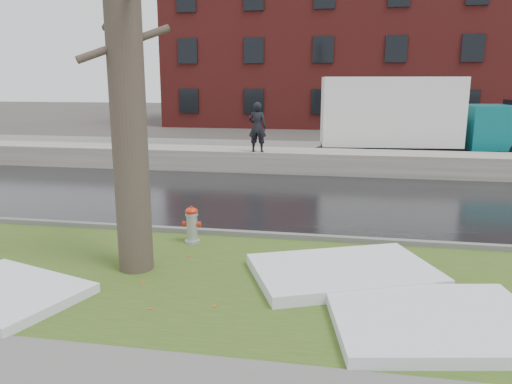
% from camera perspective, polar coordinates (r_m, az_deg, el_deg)
% --- Properties ---
extents(ground, '(120.00, 120.00, 0.00)m').
position_cam_1_polar(ground, '(9.16, 0.41, -7.32)').
color(ground, '#47423D').
rests_on(ground, ground).
extents(verge, '(60.00, 4.50, 0.04)m').
position_cam_1_polar(verge, '(8.01, -1.16, -10.19)').
color(verge, '#314B19').
rests_on(verge, ground).
extents(road, '(60.00, 7.00, 0.03)m').
position_cam_1_polar(road, '(13.43, 3.74, -0.78)').
color(road, black).
rests_on(road, ground).
extents(parking_lot, '(60.00, 9.00, 0.03)m').
position_cam_1_polar(parking_lot, '(21.75, 6.37, 4.34)').
color(parking_lot, slate).
rests_on(parking_lot, ground).
extents(curb, '(60.00, 0.15, 0.14)m').
position_cam_1_polar(curb, '(10.07, 1.40, -5.03)').
color(curb, slate).
rests_on(curb, ground).
extents(snowbank, '(60.00, 1.60, 0.75)m').
position_cam_1_polar(snowbank, '(17.46, 5.38, 3.52)').
color(snowbank, '#ABA79C').
rests_on(snowbank, ground).
extents(brick_building, '(26.00, 12.00, 10.00)m').
position_cam_1_polar(brick_building, '(38.53, 11.54, 15.19)').
color(brick_building, maroon).
rests_on(brick_building, ground).
extents(bg_tree_left, '(1.40, 1.62, 6.50)m').
position_cam_1_polar(bg_tree_left, '(33.33, -13.83, 12.64)').
color(bg_tree_left, brown).
rests_on(bg_tree_left, ground).
extents(bg_tree_center, '(1.40, 1.62, 6.50)m').
position_cam_1_polar(bg_tree_center, '(35.28, -1.92, 12.97)').
color(bg_tree_center, brown).
rests_on(bg_tree_center, ground).
extents(fire_hydrant, '(0.36, 0.31, 0.74)m').
position_cam_1_polar(fire_hydrant, '(9.72, -7.34, -3.55)').
color(fire_hydrant, '#ADB0B6').
rests_on(fire_hydrant, verge).
extents(tree, '(1.31, 1.50, 7.07)m').
position_cam_1_polar(tree, '(8.16, -14.78, 15.56)').
color(tree, brown).
rests_on(tree, verge).
extents(box_truck, '(9.88, 3.05, 3.26)m').
position_cam_1_polar(box_truck, '(20.23, 17.85, 8.08)').
color(box_truck, black).
rests_on(box_truck, ground).
extents(worker, '(0.62, 0.42, 1.68)m').
position_cam_1_polar(worker, '(16.92, 0.15, 7.43)').
color(worker, black).
rests_on(worker, snowbank).
extents(snow_patch_near, '(2.92, 2.44, 0.16)m').
position_cam_1_polar(snow_patch_near, '(6.97, 19.80, -13.69)').
color(snow_patch_near, silver).
rests_on(snow_patch_near, verge).
extents(snow_patch_far, '(2.58, 2.20, 0.14)m').
position_cam_1_polar(snow_patch_far, '(8.26, -26.88, -10.22)').
color(snow_patch_far, silver).
rests_on(snow_patch_far, verge).
extents(snow_patch_side, '(3.28, 2.74, 0.18)m').
position_cam_1_polar(snow_patch_side, '(8.21, 9.94, -8.95)').
color(snow_patch_side, silver).
rests_on(snow_patch_side, verge).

